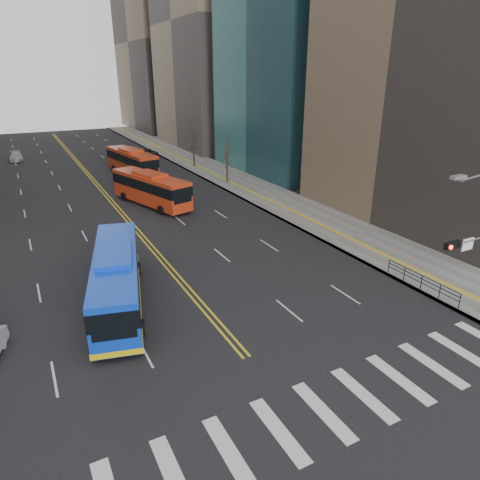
# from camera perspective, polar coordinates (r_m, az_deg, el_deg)

# --- Properties ---
(ground) EXTENTS (220.00, 220.00, 0.00)m
(ground) POSITION_cam_1_polar(r_m,az_deg,el_deg) (20.49, 8.21, -22.74)
(ground) COLOR black
(sidewalk_right) EXTENTS (7.00, 130.00, 0.15)m
(sidewalk_right) POSITION_cam_1_polar(r_m,az_deg,el_deg) (64.11, -2.46, 8.77)
(sidewalk_right) COLOR slate
(sidewalk_right) RESTS_ON ground
(crosswalk) EXTENTS (26.70, 4.00, 0.01)m
(crosswalk) POSITION_cam_1_polar(r_m,az_deg,el_deg) (20.48, 8.21, -22.72)
(crosswalk) COLOR silver
(crosswalk) RESTS_ON ground
(centerline) EXTENTS (0.55, 100.00, 0.01)m
(centerline) POSITION_cam_1_polar(r_m,az_deg,el_deg) (68.69, -19.66, 8.35)
(centerline) COLOR gold
(centerline) RESTS_ON ground
(office_towers) EXTENTS (83.00, 134.00, 58.00)m
(office_towers) POSITION_cam_1_polar(r_m,az_deg,el_deg) (81.19, -23.62, 26.82)
(office_towers) COLOR #949496
(office_towers) RESTS_ON ground
(pedestrian_railing) EXTENTS (0.06, 6.06, 1.02)m
(pedestrian_railing) POSITION_cam_1_polar(r_m,az_deg,el_deg) (32.21, 23.06, -4.92)
(pedestrian_railing) COLOR black
(pedestrian_railing) RESTS_ON sidewalk_right
(street_trees) EXTENTS (35.20, 47.20, 7.60)m
(street_trees) POSITION_cam_1_polar(r_m,az_deg,el_deg) (47.11, -25.01, 8.08)
(street_trees) COLOR #2D221B
(street_trees) RESTS_ON ground
(blue_bus) EXTENTS (5.71, 13.08, 3.71)m
(blue_bus) POSITION_cam_1_polar(r_m,az_deg,el_deg) (28.68, -16.10, -4.74)
(blue_bus) COLOR blue
(blue_bus) RESTS_ON ground
(red_bus_near) EXTENTS (6.07, 12.14, 3.74)m
(red_bus_near) POSITION_cam_1_polar(r_m,az_deg,el_deg) (49.68, -11.83, 6.92)
(red_bus_near) COLOR red
(red_bus_near) RESTS_ON ground
(red_bus_far) EXTENTS (4.66, 12.52, 3.85)m
(red_bus_far) POSITION_cam_1_polar(r_m,az_deg,el_deg) (65.24, -14.23, 10.21)
(red_bus_far) COLOR red
(red_bus_far) RESTS_ON ground
(car_dark_mid) EXTENTS (2.45, 4.76, 1.55)m
(car_dark_mid) POSITION_cam_1_polar(r_m,az_deg,el_deg) (64.96, -13.15, 9.03)
(car_dark_mid) COLOR black
(car_dark_mid) RESTS_ON ground
(car_silver) EXTENTS (2.13, 5.09, 1.47)m
(car_silver) POSITION_cam_1_polar(r_m,az_deg,el_deg) (83.54, -27.70, 9.83)
(car_silver) COLOR #9B9A9F
(car_silver) RESTS_ON ground
(car_dark_far) EXTENTS (2.96, 4.58, 1.17)m
(car_dark_far) POSITION_cam_1_polar(r_m,az_deg,el_deg) (80.69, -11.99, 11.35)
(car_dark_far) COLOR black
(car_dark_far) RESTS_ON ground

